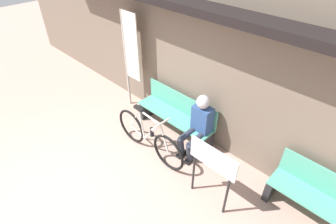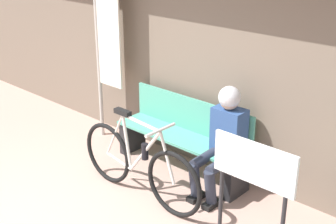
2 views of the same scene
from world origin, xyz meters
name	(u,v)px [view 2 (image 2 of 2)]	position (x,y,z in m)	size (l,w,h in m)	color
storefront_wall	(194,23)	(0.00, 2.68, 1.66)	(12.00, 0.56, 3.20)	#756656
park_bench_near	(183,138)	(0.12, 2.37, 0.40)	(1.69, 0.42, 0.85)	#51A88E
bicycle	(139,165)	(0.18, 1.60, 0.38)	(1.67, 0.40, 0.93)	black
person_seated	(223,134)	(0.76, 2.26, 0.68)	(0.34, 0.61, 1.18)	#2D3342
banner_pole	(105,41)	(-1.17, 2.36, 1.33)	(0.45, 0.05, 2.15)	#B7B2A8
signboard	(253,175)	(1.57, 1.54, 0.82)	(0.75, 0.04, 1.11)	#232326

